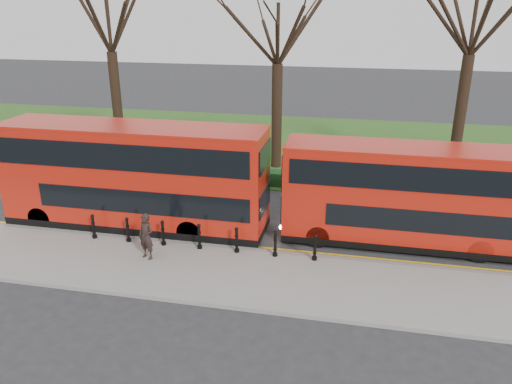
% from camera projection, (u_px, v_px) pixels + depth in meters
% --- Properties ---
extents(ground, '(120.00, 120.00, 0.00)m').
position_uv_depth(ground, '(190.00, 235.00, 21.25)').
color(ground, '#28282B').
rests_on(ground, ground).
extents(pavement, '(60.00, 4.00, 0.15)m').
position_uv_depth(pavement, '(164.00, 268.00, 18.48)').
color(pavement, gray).
rests_on(pavement, ground).
extents(kerb, '(60.00, 0.25, 0.16)m').
position_uv_depth(kerb, '(182.00, 244.00, 20.31)').
color(kerb, slate).
rests_on(kerb, ground).
extents(grass_verge, '(60.00, 18.00, 0.06)m').
position_uv_depth(grass_verge, '(260.00, 143.00, 34.95)').
color(grass_verge, '#2F521B').
rests_on(grass_verge, ground).
extents(hedge, '(60.00, 0.90, 0.80)m').
position_uv_depth(hedge, '(230.00, 175.00, 27.33)').
color(hedge, black).
rests_on(hedge, ground).
extents(yellow_line_outer, '(60.00, 0.10, 0.01)m').
position_uv_depth(yellow_line_outer, '(185.00, 242.00, 20.61)').
color(yellow_line_outer, yellow).
rests_on(yellow_line_outer, ground).
extents(yellow_line_inner, '(60.00, 0.10, 0.01)m').
position_uv_depth(yellow_line_inner, '(186.00, 240.00, 20.79)').
color(yellow_line_inner, yellow).
rests_on(yellow_line_inner, ground).
extents(tree_left, '(7.60, 7.60, 11.88)m').
position_uv_depth(tree_left, '(108.00, 14.00, 28.85)').
color(tree_left, black).
rests_on(tree_left, ground).
extents(tree_mid, '(7.06, 7.06, 11.03)m').
position_uv_depth(tree_mid, '(278.00, 27.00, 27.15)').
color(tree_mid, black).
rests_on(tree_mid, ground).
extents(tree_right, '(7.86, 7.86, 12.29)m').
position_uv_depth(tree_right, '(476.00, 10.00, 24.90)').
color(tree_right, black).
rests_on(tree_right, ground).
extents(bollard_row, '(9.25, 0.15, 1.00)m').
position_uv_depth(bollard_row, '(199.00, 237.00, 19.62)').
color(bollard_row, black).
rests_on(bollard_row, pavement).
extents(bus_lead, '(11.41, 2.62, 4.54)m').
position_uv_depth(bus_lead, '(134.00, 177.00, 21.31)').
color(bus_lead, '#B51B0E').
rests_on(bus_lead, ground).
extents(bus_rear, '(10.30, 2.37, 4.09)m').
position_uv_depth(bus_rear, '(414.00, 197.00, 19.76)').
color(bus_rear, '#B51B0E').
rests_on(bus_rear, ground).
extents(pedestrian, '(0.77, 0.64, 1.81)m').
position_uv_depth(pedestrian, '(146.00, 236.00, 18.73)').
color(pedestrian, black).
rests_on(pedestrian, pavement).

